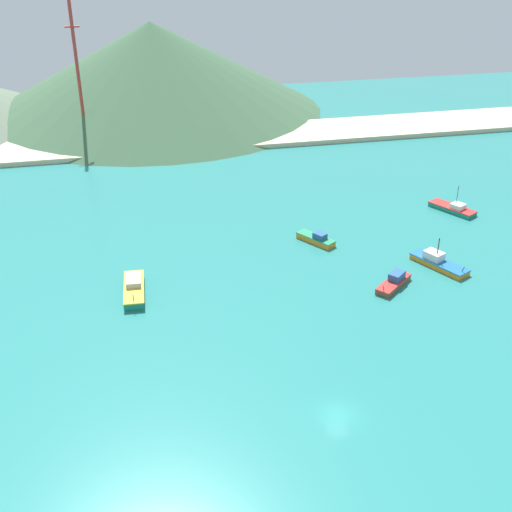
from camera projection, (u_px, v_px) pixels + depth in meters
The scene contains 9 objects.
ground at pixel (277, 293), 104.97m from camera, with size 260.00×280.00×0.50m.
fishing_boat_0 at pixel (134, 288), 103.98m from camera, with size 3.81×10.75×2.84m.
fishing_boat_1 at pixel (316, 239), 120.18m from camera, with size 6.25×7.81×2.17m.
fishing_boat_3 at pixel (394, 282), 105.98m from camera, with size 7.84×7.12×2.23m.
fishing_boat_5 at pixel (453, 208), 132.89m from camera, with size 7.60×10.11×5.69m.
fishing_boat_6 at pixel (438, 262), 111.99m from camera, with size 7.56×10.91×5.29m.
beach_strip at pixel (204, 139), 173.82m from camera, with size 247.00×19.57×1.20m, color beige.
hill_central at pixel (153, 67), 195.65m from camera, with size 103.01×103.01×26.40m.
radio_tower at pixel (78, 73), 163.99m from camera, with size 3.62×2.90×36.20m.
Camera 1 is at (-22.97, -57.04, 54.17)m, focal length 45.39 mm.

